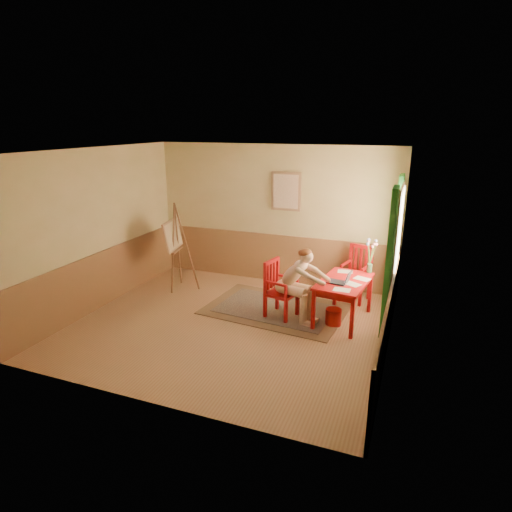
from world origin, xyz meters
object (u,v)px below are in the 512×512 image
at_px(chair_left, 279,289).
at_px(figure, 297,281).
at_px(table, 344,285).
at_px(laptop, 341,281).
at_px(easel, 175,238).
at_px(chair_back, 357,273).

bearing_deg(chair_left, figure, -10.69).
bearing_deg(table, laptop, -102.76).
distance_m(table, easel, 3.41).
height_order(table, figure, figure).
distance_m(chair_left, chair_back, 1.66).
xyz_separation_m(chair_left, figure, (0.32, -0.06, 0.21)).
relative_size(table, chair_left, 1.29).
xyz_separation_m(chair_left, laptop, (1.02, 0.05, 0.27)).
bearing_deg(chair_back, laptop, -94.98).
bearing_deg(laptop, chair_left, -176.99).
distance_m(table, laptop, 0.21).
bearing_deg(laptop, figure, -170.71).
height_order(table, chair_back, chair_back).
bearing_deg(figure, chair_back, 58.10).
relative_size(table, easel, 0.74).
xyz_separation_m(table, easel, (-3.38, 0.32, 0.40)).
bearing_deg(table, chair_left, -168.81).
distance_m(figure, easel, 2.73).
xyz_separation_m(figure, easel, (-2.64, 0.59, 0.32)).
xyz_separation_m(figure, laptop, (0.70, 0.11, 0.06)).
relative_size(table, figure, 1.00).
relative_size(chair_left, chair_back, 0.96).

